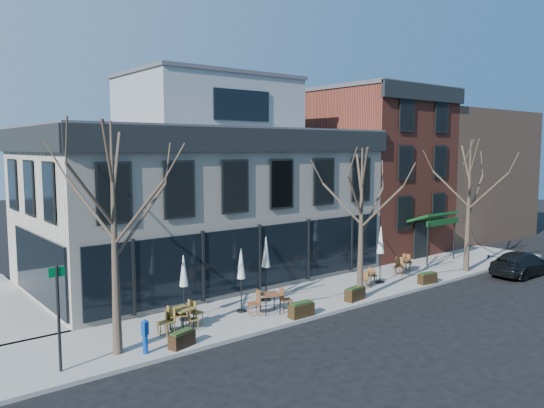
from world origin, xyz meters
TOP-DOWN VIEW (x-y plane):
  - ground at (0.00, 0.00)m, footprint 120.00×120.00m
  - sidewalk_front at (3.25, -2.15)m, footprint 33.50×4.70m
  - corner_building at (0.07, 5.07)m, footprint 18.39×10.39m
  - red_brick_building at (13.00, 4.98)m, footprint 8.20×11.78m
  - bg_building at (23.00, 6.00)m, footprint 12.00×12.00m
  - tree_corner at (-8.49, -3.20)m, footprint 3.93×3.98m
  - tree_mid at (3.01, -3.90)m, footprint 3.50×3.55m
  - tree_right at (12.01, -3.90)m, footprint 3.72×3.77m
  - sign_pole at (-10.50, -3.50)m, footprint 0.50×0.10m
  - parked_sedan at (14.08, -6.14)m, footprint 4.76×2.11m
  - call_box at (-7.77, -3.83)m, footprint 0.26×0.24m
  - cafe_set_0 at (-5.62, -2.51)m, footprint 2.03×0.95m
  - cafe_set_1 at (-5.85, -2.59)m, footprint 1.68×0.90m
  - cafe_set_2 at (-1.67, -3.02)m, footprint 2.05×1.05m
  - cafe_set_4 at (5.06, -2.60)m, footprint 1.66×0.88m
  - cafe_set_5 at (8.73, -1.97)m, footprint 1.96×1.00m
  - umbrella_0 at (-4.96, -1.50)m, footprint 0.43×0.43m
  - umbrella_1 at (-2.49, -2.05)m, footprint 0.44×0.44m
  - umbrella_2 at (-0.60, -1.36)m, footprint 0.48×0.48m
  - umbrella_4 at (6.05, -2.55)m, footprint 0.48×0.48m
  - planter_0 at (-6.47, -4.03)m, footprint 1.10×0.70m
  - planter_1 at (-0.93, -4.19)m, footprint 1.13×0.47m
  - planter_2 at (2.64, -3.92)m, footprint 1.15×0.58m
  - planter_3 at (7.86, -4.20)m, footprint 1.09×0.57m

SIDE VIEW (x-z plane):
  - ground at x=0.00m, z-range 0.00..0.00m
  - sidewalk_front at x=3.25m, z-range 0.00..0.15m
  - planter_0 at x=-6.47m, z-range 0.15..0.72m
  - planter_3 at x=7.86m, z-range 0.15..0.73m
  - planter_2 at x=2.64m, z-range 0.15..0.77m
  - planter_1 at x=-0.93m, z-range 0.15..0.78m
  - cafe_set_4 at x=5.06m, z-range 0.16..1.02m
  - cafe_set_1 at x=-5.85m, z-range 0.16..1.02m
  - cafe_set_5 at x=8.73m, z-range 0.16..1.17m
  - parked_sedan at x=14.08m, z-range 0.00..1.36m
  - cafe_set_0 at x=-5.62m, z-range 0.16..1.21m
  - cafe_set_2 at x=-1.67m, z-range 0.16..1.22m
  - call_box at x=-7.77m, z-range 0.19..1.41m
  - umbrella_0 at x=-4.96m, z-range 0.70..3.40m
  - sign_pole at x=-10.50m, z-range 0.37..3.77m
  - umbrella_1 at x=-2.49m, z-range 0.72..3.49m
  - umbrella_4 at x=6.05m, z-range 0.76..3.74m
  - umbrella_2 at x=-0.60m, z-range 0.76..3.74m
  - tree_mid at x=3.01m, z-range 0.27..7.31m
  - tree_right at x=12.01m, z-range 0.28..7.76m
  - tree_corner at x=-8.49m, z-range 0.29..8.21m
  - corner_building at x=0.07m, z-range -0.83..10.27m
  - bg_building at x=23.00m, z-range 0.00..10.00m
  - red_brick_building at x=13.00m, z-range 0.05..11.22m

